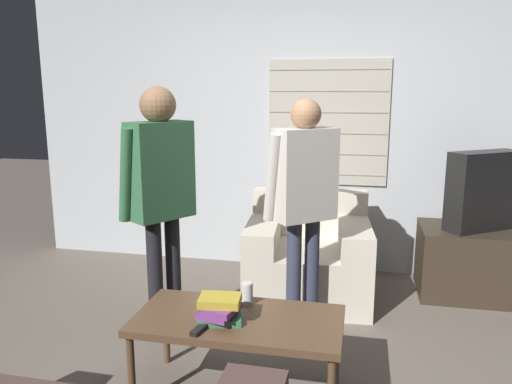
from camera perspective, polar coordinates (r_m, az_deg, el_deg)
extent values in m
cube|color=#ADB2B7|center=(4.57, 5.45, 6.91)|extent=(5.20, 0.06, 2.55)
cube|color=#A8A393|center=(4.51, 8.19, 7.83)|extent=(1.06, 0.02, 1.10)
cube|color=gray|center=(4.55, 8.02, 2.03)|extent=(1.04, 0.00, 0.01)
cube|color=gray|center=(4.52, 8.08, 4.33)|extent=(1.04, 0.00, 0.01)
cube|color=gray|center=(4.50, 8.15, 6.65)|extent=(1.04, 0.00, 0.01)
cube|color=gray|center=(4.49, 8.22, 8.99)|extent=(1.04, 0.00, 0.01)
cube|color=gray|center=(4.49, 8.29, 11.33)|extent=(1.04, 0.00, 0.01)
cube|color=gray|center=(4.49, 8.36, 13.68)|extent=(1.04, 0.00, 0.01)
cube|color=beige|center=(4.07, 5.92, -9.01)|extent=(1.03, 0.97, 0.43)
cube|color=beige|center=(4.28, 6.14, -2.28)|extent=(0.97, 0.28, 0.38)
cube|color=beige|center=(3.98, 11.18, -4.88)|extent=(0.32, 0.91, 0.20)
cube|color=beige|center=(3.99, 0.87, -4.61)|extent=(0.32, 0.91, 0.20)
cube|color=brown|center=(2.75, -2.05, -14.47)|extent=(1.11, 0.55, 0.04)
cylinder|color=brown|center=(3.20, -10.23, -15.29)|extent=(0.04, 0.04, 0.42)
cylinder|color=brown|center=(3.00, 9.17, -17.20)|extent=(0.04, 0.04, 0.42)
cylinder|color=brown|center=(2.82, -14.05, -19.38)|extent=(0.04, 0.04, 0.42)
cube|color=#33281E|center=(4.44, 23.91, -7.36)|extent=(0.90, 0.59, 0.56)
cube|color=black|center=(4.29, 24.56, 0.12)|extent=(0.61, 0.51, 0.62)
cube|color=black|center=(4.36, 23.57, 0.37)|extent=(0.43, 0.31, 0.51)
cylinder|color=black|center=(3.40, -11.43, -9.88)|extent=(0.10, 0.10, 0.83)
cylinder|color=black|center=(3.47, -9.40, -9.32)|extent=(0.10, 0.10, 0.83)
cube|color=#336642|center=(3.25, -10.87, 2.44)|extent=(0.39, 0.45, 0.62)
sphere|color=#846042|center=(3.21, -11.16, 9.76)|extent=(0.23, 0.23, 0.23)
cylinder|color=#336642|center=(3.17, -14.67, 1.84)|extent=(0.17, 0.15, 0.59)
cylinder|color=#336642|center=(3.55, -10.08, 4.97)|extent=(0.47, 0.34, 0.41)
cube|color=white|center=(3.77, -12.04, 2.58)|extent=(0.10, 0.09, 0.12)
cylinder|color=#33384C|center=(3.42, 4.33, -9.77)|extent=(0.10, 0.10, 0.80)
cylinder|color=#33384C|center=(3.50, 6.36, -9.33)|extent=(0.10, 0.10, 0.80)
cube|color=beige|center=(3.27, 5.59, 2.00)|extent=(0.44, 0.41, 0.60)
sphere|color=#A87A56|center=(3.23, 5.72, 8.85)|extent=(0.20, 0.20, 0.20)
cylinder|color=beige|center=(3.19, 1.82, 1.60)|extent=(0.15, 0.16, 0.58)
cylinder|color=beige|center=(3.60, 6.14, 6.20)|extent=(0.42, 0.48, 0.20)
cube|color=white|center=(3.84, 3.76, 5.61)|extent=(0.06, 0.07, 0.13)
cube|color=#33754C|center=(2.68, -4.13, -14.28)|extent=(0.25, 0.18, 0.03)
cube|color=#75387F|center=(2.67, -4.43, -13.67)|extent=(0.20, 0.21, 0.03)
cube|color=#75387F|center=(2.65, -4.07, -13.15)|extent=(0.20, 0.21, 0.03)
cube|color=gold|center=(2.65, -4.15, -12.26)|extent=(0.23, 0.18, 0.04)
cylinder|color=silver|center=(2.87, -1.02, -11.53)|extent=(0.07, 0.07, 0.12)
cylinder|color=silver|center=(2.84, -1.03, -10.37)|extent=(0.06, 0.06, 0.00)
cube|color=black|center=(2.60, -6.47, -15.32)|extent=(0.07, 0.14, 0.02)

